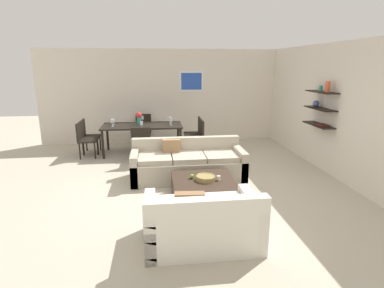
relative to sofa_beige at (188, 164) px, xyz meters
name	(u,v)px	position (x,y,z in m)	size (l,w,h in m)	color
ground_plane	(189,184)	(-0.01, -0.34, -0.29)	(18.00, 18.00, 0.00)	#BCB29E
back_wall_unit	(186,96)	(0.29, 3.19, 1.06)	(8.40, 0.09, 2.70)	silver
right_wall_shelf_unit	(326,108)	(3.02, 0.26, 1.06)	(0.34, 8.20, 2.70)	silver
sofa_beige	(188,164)	(0.00, 0.00, 0.00)	(2.25, 0.90, 0.78)	#B2A893
loveseat_white	(202,223)	(-0.08, -2.38, 0.00)	(1.46, 0.90, 0.78)	silver
coffee_table	(204,190)	(0.15, -1.12, -0.10)	(1.04, 1.05, 0.38)	#38281E
decorative_bowl	(206,178)	(0.18, -1.14, 0.13)	(0.33, 0.33, 0.08)	#99844C
candle_jar	(219,178)	(0.39, -1.17, 0.13)	(0.07, 0.07, 0.08)	silver
apple_on_coffee_table	(192,176)	(-0.04, -1.04, 0.13)	(0.08, 0.08, 0.08)	#669E2D
dining_table	(142,127)	(-0.96, 1.97, 0.39)	(2.03, 0.93, 0.75)	black
dining_chair_right_far	(196,131)	(0.46, 2.18, 0.21)	(0.44, 0.44, 0.88)	black
dining_chair_left_far	(88,134)	(-2.39, 2.18, 0.21)	(0.44, 0.44, 0.88)	black
dining_chair_foot	(141,142)	(-0.96, 1.09, 0.21)	(0.44, 0.44, 0.88)	black
dining_chair_right_near	(198,135)	(0.46, 1.76, 0.21)	(0.44, 0.44, 0.88)	black
dining_chair_left_near	(84,138)	(-2.39, 1.76, 0.21)	(0.44, 0.44, 0.88)	black
dining_chair_head	(144,128)	(-0.96, 2.84, 0.21)	(0.44, 0.44, 0.88)	black
wine_glass_right_far	(170,119)	(-0.23, 2.08, 0.58)	(0.08, 0.08, 0.17)	silver
wine_glass_right_near	(171,121)	(-0.23, 1.85, 0.57)	(0.07, 0.07, 0.16)	silver
wine_glass_left_near	(112,121)	(-1.70, 1.85, 0.59)	(0.08, 0.08, 0.18)	silver
wine_glass_head	(142,118)	(-0.96, 2.37, 0.57)	(0.06, 0.06, 0.17)	silver
wine_glass_left_far	(113,120)	(-1.70, 2.08, 0.57)	(0.07, 0.07, 0.16)	silver
wine_glass_foot	(141,123)	(-0.96, 1.56, 0.57)	(0.06, 0.06, 0.17)	silver
centerpiece_vase	(139,117)	(-1.04, 2.01, 0.65)	(0.16, 0.16, 0.33)	teal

